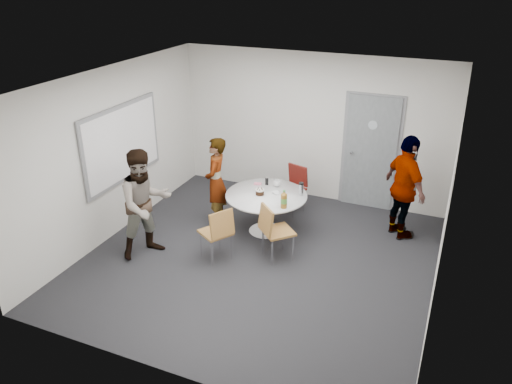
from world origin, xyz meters
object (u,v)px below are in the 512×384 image
at_px(chair_near_right, 273,227).
at_px(door, 370,153).
at_px(whiteboard, 122,144).
at_px(person_right, 405,188).
at_px(person_main, 216,181).
at_px(person_left, 145,204).
at_px(table, 268,200).
at_px(chair_near_left, 218,230).
at_px(chair_far, 294,184).

bearing_deg(chair_near_right, door, 113.01).
height_order(whiteboard, person_right, whiteboard).
height_order(person_main, person_left, person_left).
height_order(door, table, door).
relative_size(chair_near_left, person_main, 0.56).
bearing_deg(door, chair_near_right, -111.12).
bearing_deg(person_right, chair_near_right, 92.00).
xyz_separation_m(table, person_right, (2.03, 0.74, 0.27)).
distance_m(door, person_main, 2.78).
bearing_deg(whiteboard, door, 32.66).
xyz_separation_m(door, whiteboard, (-3.56, -2.28, 0.42)).
height_order(whiteboard, chair_near_left, whiteboard).
bearing_deg(table, door, 52.03).
bearing_deg(chair_near_left, whiteboard, 108.22).
bearing_deg(chair_far, person_main, 57.53).
height_order(door, person_main, door).
height_order(chair_near_left, person_right, person_right).
bearing_deg(chair_near_right, person_main, -165.28).
height_order(table, chair_far, table).
distance_m(whiteboard, chair_near_right, 2.79).
height_order(whiteboard, person_main, whiteboard).
distance_m(chair_far, person_main, 1.44).
relative_size(table, chair_far, 1.55).
relative_size(whiteboard, table, 1.44).
xyz_separation_m(person_left, person_right, (3.47, 2.05, 0.01)).
xyz_separation_m(door, person_main, (-2.23, -1.65, -0.27)).
bearing_deg(chair_near_left, person_left, 133.70).
relative_size(door, person_main, 1.39).
distance_m(whiteboard, person_right, 4.55).
relative_size(table, person_left, 0.78).
distance_m(whiteboard, chair_near_left, 2.18).
xyz_separation_m(door, person_right, (0.74, -0.92, -0.17)).
bearing_deg(whiteboard, person_right, 17.63).
bearing_deg(table, chair_near_right, -63.12).
xyz_separation_m(chair_near_right, person_left, (-1.80, -0.58, 0.31)).
bearing_deg(person_left, chair_near_left, -45.41).
xyz_separation_m(chair_near_left, person_right, (2.38, 1.82, 0.34)).
bearing_deg(table, chair_far, 81.74).
xyz_separation_m(chair_near_left, person_left, (-1.08, -0.24, 0.33)).
bearing_deg(person_right, chair_far, 44.73).
bearing_deg(person_main, whiteboard, -78.07).
distance_m(door, chair_near_left, 3.23).
distance_m(chair_near_left, chair_far, 2.07).
bearing_deg(door, person_left, -132.57).
bearing_deg(chair_far, person_left, 71.73).
relative_size(chair_near_left, person_right, 0.50).
xyz_separation_m(chair_near_right, chair_far, (-0.23, 1.66, -0.02)).
bearing_deg(person_main, person_left, -34.17).
xyz_separation_m(whiteboard, chair_near_right, (2.64, -0.10, -0.91)).
relative_size(whiteboard, person_left, 1.12).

